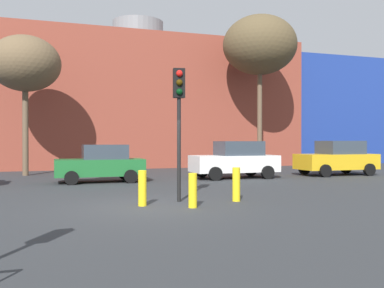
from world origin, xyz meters
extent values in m
plane|color=#2D3033|center=(0.00, 0.00, 0.00)|extent=(200.00, 200.00, 0.00)
cube|color=brown|center=(3.92, 21.63, 4.67)|extent=(22.90, 11.15, 9.35)
cube|color=navy|center=(19.91, 21.63, 4.38)|extent=(9.09, 10.04, 8.75)
cylinder|color=slate|center=(3.92, 21.63, 10.35)|extent=(4.00, 4.00, 2.00)
cube|color=#1E662D|center=(-0.55, 7.60, 0.67)|extent=(3.92, 1.68, 0.75)
cube|color=#333D47|center=(-0.31, 7.60, 1.37)|extent=(1.96, 1.49, 0.65)
cylinder|color=black|center=(-1.81, 6.74, 0.30)|extent=(0.60, 0.21, 0.60)
cylinder|color=black|center=(-1.81, 8.46, 0.30)|extent=(0.60, 0.21, 0.60)
cylinder|color=black|center=(0.72, 6.74, 0.30)|extent=(0.60, 0.21, 0.60)
cylinder|color=black|center=(0.72, 8.46, 0.30)|extent=(0.60, 0.21, 0.60)
cube|color=white|center=(6.07, 7.60, 0.73)|extent=(4.28, 1.83, 0.82)
cube|color=#333D47|center=(6.33, 7.60, 1.50)|extent=(2.14, 1.63, 0.71)
cylinder|color=black|center=(4.70, 6.67, 0.33)|extent=(0.65, 0.22, 0.65)
cylinder|color=black|center=(4.70, 8.54, 0.33)|extent=(0.65, 0.22, 0.65)
cylinder|color=black|center=(7.45, 6.67, 0.33)|extent=(0.65, 0.22, 0.65)
cylinder|color=black|center=(7.45, 8.54, 0.33)|extent=(0.65, 0.22, 0.65)
cube|color=gold|center=(12.14, 7.60, 0.74)|extent=(4.32, 1.85, 0.82)
cube|color=#333D47|center=(12.40, 7.60, 1.51)|extent=(2.16, 1.65, 0.72)
cylinder|color=black|center=(10.76, 6.66, 0.33)|extent=(0.66, 0.23, 0.66)
cylinder|color=black|center=(10.76, 8.55, 0.33)|extent=(0.66, 0.23, 0.66)
cylinder|color=black|center=(13.53, 6.66, 0.33)|extent=(0.66, 0.23, 0.66)
cylinder|color=black|center=(13.53, 8.55, 0.33)|extent=(0.66, 0.23, 0.66)
cylinder|color=black|center=(1.14, 0.63, 1.60)|extent=(0.12, 0.12, 3.19)
cube|color=black|center=(1.14, 0.63, 3.64)|extent=(0.40, 0.30, 0.90)
sphere|color=red|center=(1.12, 0.50, 3.92)|extent=(0.20, 0.20, 0.20)
sphere|color=#3C2905|center=(1.12, 0.50, 3.64)|extent=(0.20, 0.20, 0.20)
sphere|color=black|center=(1.12, 0.50, 3.36)|extent=(0.20, 0.20, 0.20)
cylinder|color=brown|center=(10.32, 13.08, 3.41)|extent=(0.31, 0.31, 6.81)
ellipsoid|color=brown|center=(10.32, 13.08, 8.14)|extent=(4.82, 4.82, 3.86)
cylinder|color=brown|center=(-3.96, 12.57, 2.50)|extent=(0.31, 0.31, 5.00)
ellipsoid|color=brown|center=(-3.96, 12.57, 6.03)|extent=(3.75, 3.75, 3.00)
cylinder|color=yellow|center=(-0.11, 0.12, 0.51)|extent=(0.24, 0.24, 1.02)
cylinder|color=yellow|center=(2.85, 0.14, 0.52)|extent=(0.24, 0.24, 1.05)
cylinder|color=yellow|center=(1.17, -0.64, 0.48)|extent=(0.24, 0.24, 0.97)
camera|label=1|loc=(-2.54, -11.85, 1.87)|focal=39.61mm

